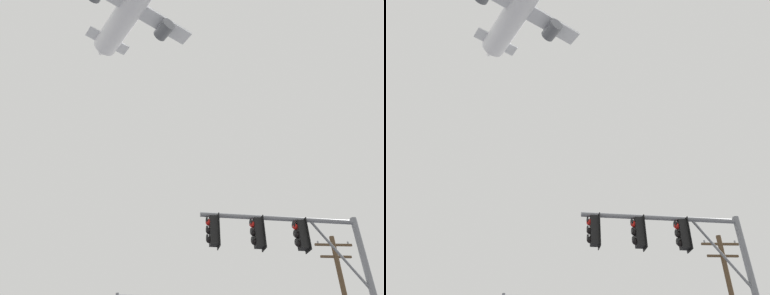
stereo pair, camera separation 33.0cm
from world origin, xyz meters
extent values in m
cylinder|color=slate|center=(2.05, 7.26, 6.45)|extent=(5.08, 0.54, 0.15)
cylinder|color=slate|center=(3.83, 7.40, 5.37)|extent=(1.59, 0.20, 2.21)
cube|color=black|center=(-0.07, 7.09, 5.92)|extent=(0.28, 0.34, 0.90)
cylinder|color=black|center=(-0.07, 7.09, 6.43)|extent=(0.05, 0.05, 0.12)
cube|color=black|center=(0.06, 7.10, 5.92)|extent=(0.06, 0.46, 1.04)
sphere|color=red|center=(-0.22, 7.08, 6.19)|extent=(0.20, 0.20, 0.20)
cylinder|color=black|center=(-0.28, 7.08, 6.25)|extent=(0.06, 0.21, 0.21)
sphere|color=black|center=(-0.22, 7.08, 5.91)|extent=(0.20, 0.20, 0.20)
cylinder|color=black|center=(-0.28, 7.08, 5.97)|extent=(0.06, 0.21, 0.21)
sphere|color=black|center=(-0.22, 7.08, 5.63)|extent=(0.20, 0.20, 0.20)
cylinder|color=black|center=(-0.28, 7.08, 5.69)|extent=(0.06, 0.21, 0.21)
cube|color=black|center=(1.32, 7.20, 5.92)|extent=(0.28, 0.34, 0.90)
cylinder|color=black|center=(1.32, 7.20, 6.43)|extent=(0.05, 0.05, 0.12)
cube|color=black|center=(1.46, 7.21, 5.92)|extent=(0.06, 0.46, 1.04)
sphere|color=red|center=(1.17, 7.19, 6.19)|extent=(0.20, 0.20, 0.20)
cylinder|color=black|center=(1.11, 7.18, 6.25)|extent=(0.06, 0.21, 0.21)
sphere|color=black|center=(1.17, 7.19, 5.91)|extent=(0.20, 0.20, 0.20)
cylinder|color=black|center=(1.11, 7.18, 5.97)|extent=(0.06, 0.21, 0.21)
sphere|color=black|center=(1.17, 7.19, 5.63)|extent=(0.20, 0.20, 0.20)
cylinder|color=black|center=(1.11, 7.18, 5.69)|extent=(0.06, 0.21, 0.21)
cube|color=black|center=(2.71, 7.31, 5.92)|extent=(0.28, 0.34, 0.90)
cylinder|color=black|center=(2.71, 7.31, 6.43)|extent=(0.05, 0.05, 0.12)
cube|color=black|center=(2.85, 7.32, 5.92)|extent=(0.06, 0.46, 1.04)
sphere|color=red|center=(2.57, 7.30, 6.19)|extent=(0.20, 0.20, 0.20)
cylinder|color=black|center=(2.50, 7.29, 6.25)|extent=(0.06, 0.21, 0.21)
sphere|color=black|center=(2.57, 7.30, 5.91)|extent=(0.20, 0.20, 0.20)
cylinder|color=black|center=(2.50, 7.29, 5.97)|extent=(0.06, 0.21, 0.21)
sphere|color=black|center=(2.57, 7.30, 5.63)|extent=(0.20, 0.20, 0.20)
cylinder|color=black|center=(2.50, 7.29, 5.69)|extent=(0.06, 0.21, 0.21)
cube|color=brown|center=(8.03, 16.87, 9.10)|extent=(2.20, 0.12, 0.12)
cube|color=brown|center=(8.03, 16.87, 8.40)|extent=(1.80, 0.12, 0.12)
cylinder|color=gray|center=(7.13, 16.87, 9.22)|extent=(0.10, 0.10, 0.18)
cylinder|color=gray|center=(8.93, 16.87, 9.22)|extent=(0.10, 0.10, 0.18)
cylinder|color=white|center=(-8.70, 31.73, 54.29)|extent=(16.01, 21.29, 4.06)
cone|color=white|center=(-15.64, 42.21, 54.29)|extent=(4.28, 4.02, 3.45)
cube|color=silver|center=(-9.05, 32.26, 53.68)|extent=(19.53, 14.25, 0.46)
cylinder|color=#595B60|center=(-4.01, 35.60, 52.46)|extent=(3.59, 3.80, 2.29)
cube|color=#0C5933|center=(-14.17, 39.99, 56.58)|extent=(2.22, 3.13, 4.82)
cube|color=silver|center=(-14.31, 40.20, 54.67)|extent=(7.61, 6.11, 0.25)
camera|label=1|loc=(-1.25, -3.44, 1.73)|focal=34.02mm
camera|label=2|loc=(-0.92, -3.45, 1.73)|focal=34.02mm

